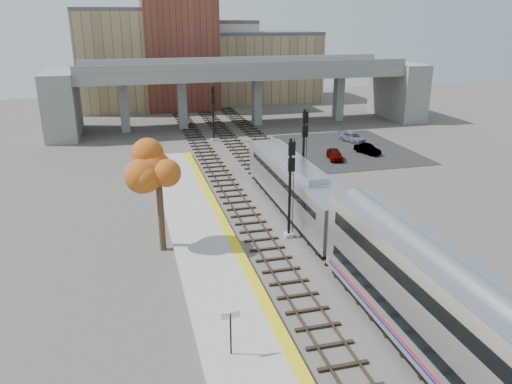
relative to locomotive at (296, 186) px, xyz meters
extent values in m
plane|color=#47423D|center=(-1.00, -9.93, -2.28)|extent=(160.00, 160.00, 0.00)
cube|color=#9E9E99|center=(-8.25, -9.93, -2.10)|extent=(4.50, 60.00, 0.35)
cube|color=yellow|center=(-6.35, -9.93, -1.92)|extent=(0.70, 60.00, 0.01)
cube|color=black|center=(-4.20, 2.57, -2.21)|extent=(2.50, 95.00, 0.14)
cube|color=brown|center=(-4.92, 2.57, -2.10)|extent=(0.07, 95.00, 0.14)
cube|color=brown|center=(-3.48, 2.57, -2.10)|extent=(0.07, 95.00, 0.14)
cube|color=black|center=(0.00, 2.57, -2.21)|extent=(2.50, 95.00, 0.14)
cube|color=brown|center=(-0.72, 2.57, -2.10)|extent=(0.07, 95.00, 0.14)
cube|color=brown|center=(0.72, 2.57, -2.10)|extent=(0.07, 95.00, 0.14)
cube|color=black|center=(4.00, 2.57, -2.21)|extent=(2.50, 95.00, 0.14)
cube|color=brown|center=(3.28, 2.57, -2.10)|extent=(0.07, 95.00, 0.14)
cube|color=brown|center=(4.72, 2.57, -2.10)|extent=(0.07, 95.00, 0.14)
cube|color=slate|center=(4.00, 35.07, 5.47)|extent=(46.00, 10.00, 1.50)
cube|color=slate|center=(4.00, 30.27, 6.72)|extent=(46.00, 0.20, 1.00)
cube|color=slate|center=(4.00, 39.87, 6.72)|extent=(46.00, 0.20, 1.00)
cube|color=slate|center=(-13.00, 35.07, 1.22)|extent=(1.20, 1.60, 7.00)
cube|color=slate|center=(-5.00, 35.07, 1.22)|extent=(1.20, 1.60, 7.00)
cube|color=slate|center=(6.00, 35.07, 1.22)|extent=(1.20, 1.60, 7.00)
cube|color=slate|center=(19.00, 35.07, 1.22)|extent=(1.20, 1.60, 7.00)
cube|color=slate|center=(-21.00, 35.07, 1.97)|extent=(4.00, 12.00, 8.50)
cube|color=slate|center=(29.00, 35.07, 1.97)|extent=(4.00, 12.00, 8.50)
cube|color=tan|center=(-11.00, 55.07, 5.72)|extent=(18.00, 14.00, 16.00)
cube|color=#4C4C4F|center=(-11.00, 55.07, 14.02)|extent=(18.00, 14.00, 0.60)
cube|color=beige|center=(3.00, 60.07, 4.72)|extent=(16.00, 16.00, 14.00)
cube|color=#4C4C4F|center=(3.00, 60.07, 12.02)|extent=(16.00, 16.00, 0.60)
cube|color=brown|center=(-3.00, 52.07, 7.72)|extent=(12.00, 10.00, 20.00)
cube|color=tan|center=(13.00, 58.07, 3.72)|extent=(20.00, 14.00, 12.00)
cube|color=#4C4C4F|center=(13.00, 58.07, 10.02)|extent=(20.00, 14.00, 0.60)
cube|color=black|center=(13.00, 18.07, -2.26)|extent=(14.00, 18.00, 0.04)
cube|color=#A8AAB2|center=(0.00, -0.01, 0.07)|extent=(3.00, 19.00, 3.20)
cube|color=black|center=(0.00, 9.51, 0.67)|extent=(2.20, 0.06, 1.10)
cube|color=black|center=(0.00, -0.01, 0.67)|extent=(3.02, 16.15, 0.50)
cube|color=black|center=(0.00, -0.01, -1.78)|extent=(2.70, 17.10, 0.50)
cube|color=#A8AAB2|center=(0.00, -0.01, 1.87)|extent=(1.60, 9.50, 0.40)
cube|color=#A8AAB2|center=(0.00, -22.61, 0.67)|extent=(3.00, 25.00, 4.60)
cube|color=black|center=(0.00, -22.61, 1.87)|extent=(3.02, 23.00, 0.75)
cube|color=black|center=(0.00, -22.61, -0.23)|extent=(3.02, 23.00, 0.65)
cube|color=#9E9E99|center=(-2.10, -4.47, -2.13)|extent=(0.60, 0.60, 0.30)
cylinder|color=black|center=(-2.10, -4.47, 1.41)|extent=(0.21, 0.21, 7.38)
cube|color=black|center=(-2.10, -4.72, 4.47)|extent=(0.47, 0.18, 0.95)
cube|color=black|center=(-2.10, -4.72, 3.31)|extent=(0.47, 0.18, 0.95)
cube|color=#9E9E99|center=(2.00, 4.04, -2.13)|extent=(0.60, 0.60, 0.30)
cylinder|color=black|center=(2.00, 4.04, 1.60)|extent=(0.22, 0.22, 7.75)
cube|color=black|center=(2.00, 3.79, 4.81)|extent=(0.50, 0.18, 1.00)
cube|color=black|center=(2.00, 3.79, 3.59)|extent=(0.50, 0.18, 1.00)
cube|color=#9E9E99|center=(-2.10, 26.32, -2.13)|extent=(0.60, 0.60, 0.30)
cylinder|color=black|center=(-2.10, 26.32, 1.25)|extent=(0.20, 0.20, 7.06)
cube|color=black|center=(-2.10, 26.07, 4.17)|extent=(0.45, 0.18, 0.91)
cube|color=black|center=(-2.10, 26.07, 3.06)|extent=(0.45, 0.18, 0.91)
cylinder|color=black|center=(-9.09, -16.97, -0.83)|extent=(0.08, 0.08, 2.20)
cube|color=white|center=(-9.09, -16.97, 0.17)|extent=(0.90, 0.10, 0.35)
cylinder|color=#382619|center=(-11.17, -4.21, 0.51)|extent=(0.44, 0.44, 5.58)
ellipsoid|color=orange|center=(-11.17, -4.21, 3.71)|extent=(3.60, 3.60, 3.99)
imported|color=#99999E|center=(9.45, 13.96, -1.63)|extent=(2.10, 3.77, 1.21)
imported|color=#99999E|center=(14.16, 15.31, -1.68)|extent=(2.25, 3.60, 1.12)
imported|color=#99999E|center=(15.02, 21.23, -1.66)|extent=(2.85, 4.26, 1.15)
camera|label=1|loc=(-12.94, -36.14, 13.04)|focal=35.00mm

